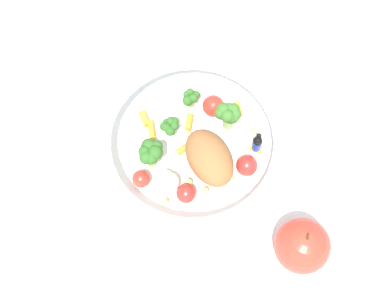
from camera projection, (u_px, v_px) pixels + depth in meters
ground_plane at (195, 158)px, 0.81m from camera, size 2.40×2.40×0.00m
food_container at (195, 146)px, 0.79m from camera, size 0.26×0.26×0.06m
loose_apple at (302, 246)px, 0.72m from camera, size 0.08×0.08×0.09m
folded_napkin at (30, 91)px, 0.86m from camera, size 0.18×0.18×0.01m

